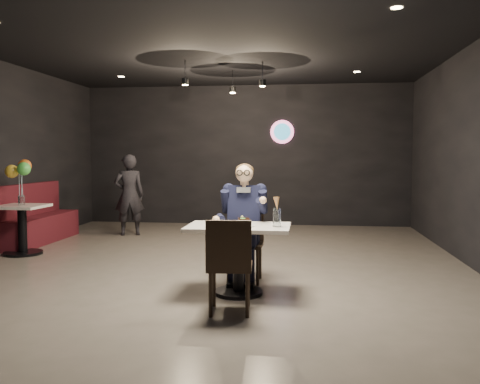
# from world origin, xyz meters

# --- Properties ---
(floor) EXTENTS (9.00, 9.00, 0.00)m
(floor) POSITION_xyz_m (0.00, 0.00, 0.00)
(floor) COLOR #6D625B
(floor) RESTS_ON ground
(wall_sign) EXTENTS (0.50, 0.06, 0.50)m
(wall_sign) POSITION_xyz_m (0.80, 4.47, 2.00)
(wall_sign) COLOR pink
(wall_sign) RESTS_ON floor
(pendant_lights) EXTENTS (1.40, 1.20, 0.36)m
(pendant_lights) POSITION_xyz_m (0.00, 2.00, 2.88)
(pendant_lights) COLOR black
(pendant_lights) RESTS_ON floor
(main_table) EXTENTS (1.10, 0.70, 0.75)m
(main_table) POSITION_xyz_m (0.59, -1.07, 0.38)
(main_table) COLOR white
(main_table) RESTS_ON floor
(chair_far) EXTENTS (0.42, 0.46, 0.92)m
(chair_far) POSITION_xyz_m (0.59, -0.52, 0.46)
(chair_far) COLOR black
(chair_far) RESTS_ON floor
(chair_near) EXTENTS (0.46, 0.49, 0.92)m
(chair_near) POSITION_xyz_m (0.59, -1.70, 0.46)
(chair_near) COLOR black
(chair_near) RESTS_ON floor
(seated_man) EXTENTS (0.60, 0.80, 1.44)m
(seated_man) POSITION_xyz_m (0.59, -0.52, 0.72)
(seated_man) COLOR black
(seated_man) RESTS_ON floor
(dessert_plate) EXTENTS (0.23, 0.23, 0.01)m
(dessert_plate) POSITION_xyz_m (0.66, -1.15, 0.76)
(dessert_plate) COLOR white
(dessert_plate) RESTS_ON main_table
(cake_slice) EXTENTS (0.13, 0.12, 0.07)m
(cake_slice) POSITION_xyz_m (0.65, -1.16, 0.80)
(cake_slice) COLOR black
(cake_slice) RESTS_ON dessert_plate
(mint_leaf) EXTENTS (0.07, 0.04, 0.01)m
(mint_leaf) POSITION_xyz_m (0.65, -1.20, 0.84)
(mint_leaf) COLOR green
(mint_leaf) RESTS_ON cake_slice
(sundae_glass) EXTENTS (0.09, 0.09, 0.20)m
(sundae_glass) POSITION_xyz_m (1.00, -1.11, 0.85)
(sundae_glass) COLOR silver
(sundae_glass) RESTS_ON main_table
(wafer_cone) EXTENTS (0.08, 0.08, 0.13)m
(wafer_cone) POSITION_xyz_m (1.00, -1.15, 1.00)
(wafer_cone) COLOR #B6874B
(wafer_cone) RESTS_ON sundae_glass
(booth_bench) EXTENTS (0.51, 2.03, 1.02)m
(booth_bench) POSITION_xyz_m (-3.25, 1.71, 0.51)
(booth_bench) COLOR #440E18
(booth_bench) RESTS_ON floor
(side_table) EXTENTS (0.66, 0.66, 0.82)m
(side_table) POSITION_xyz_m (-2.95, 0.71, 0.41)
(side_table) COLOR white
(side_table) RESTS_ON floor
(balloon_vase) EXTENTS (0.10, 0.10, 0.15)m
(balloon_vase) POSITION_xyz_m (-2.95, 0.71, 0.82)
(balloon_vase) COLOR silver
(balloon_vase) RESTS_ON side_table
(balloon_bunch) EXTENTS (0.36, 0.36, 0.59)m
(balloon_bunch) POSITION_xyz_m (-2.95, 0.71, 1.20)
(balloon_bunch) COLOR gold
(balloon_bunch) RESTS_ON balloon_vase
(passerby) EXTENTS (0.64, 0.53, 1.52)m
(passerby) POSITION_xyz_m (-1.98, 2.71, 0.76)
(passerby) COLOR black
(passerby) RESTS_ON floor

